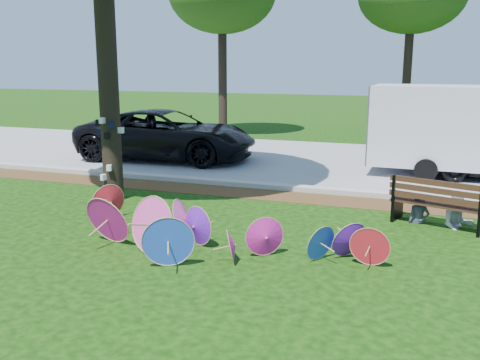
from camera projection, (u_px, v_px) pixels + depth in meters
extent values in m
plane|color=black|center=(169.00, 258.00, 8.52)|extent=(90.00, 90.00, 0.00)
cube|color=#472D16|center=(255.00, 194.00, 12.66)|extent=(90.00, 1.00, 0.01)
cube|color=#B7B5AD|center=(264.00, 185.00, 13.30)|extent=(90.00, 0.30, 0.12)
cube|color=gray|center=(301.00, 160.00, 17.13)|extent=(90.00, 8.00, 0.01)
cylinder|color=black|center=(107.00, 55.00, 11.53)|extent=(0.44, 0.44, 6.43)
cone|color=red|center=(109.00, 202.00, 10.58)|extent=(0.53, 0.71, 0.72)
cone|color=#C41C86|center=(110.00, 218.00, 9.12)|extent=(0.97, 0.59, 0.90)
cone|color=#C41C86|center=(233.00, 246.00, 8.29)|extent=(0.38, 0.57, 0.55)
cone|color=#E845A3|center=(155.00, 223.00, 8.74)|extent=(1.04, 0.68, 0.97)
cone|color=#651DBF|center=(196.00, 226.00, 9.03)|extent=(0.66, 0.39, 0.69)
cone|color=#651DBF|center=(351.00, 239.00, 8.43)|extent=(0.67, 0.67, 0.64)
cone|color=#E845A3|center=(184.00, 219.00, 9.35)|extent=(0.44, 0.80, 0.75)
cone|color=#C41C86|center=(266.00, 237.00, 8.52)|extent=(0.58, 0.46, 0.65)
cone|color=blue|center=(168.00, 241.00, 8.10)|extent=(0.82, 0.55, 0.82)
cone|color=red|center=(370.00, 246.00, 8.15)|extent=(0.64, 0.22, 0.64)
cone|color=blue|center=(319.00, 242.00, 8.38)|extent=(0.49, 0.61, 0.60)
cone|color=#539EEC|center=(103.00, 217.00, 9.60)|extent=(0.32, 0.66, 0.66)
imported|color=black|center=(167.00, 135.00, 17.06)|extent=(5.83, 2.93, 1.58)
cube|color=silver|center=(430.00, 125.00, 14.63)|extent=(3.11, 2.01, 2.75)
imported|color=#37404C|center=(420.00, 196.00, 10.27)|extent=(0.43, 0.32, 1.09)
imported|color=silver|center=(460.00, 194.00, 10.02)|extent=(0.75, 0.66, 1.29)
cylinder|color=black|center=(223.00, 76.00, 22.47)|extent=(0.36, 0.36, 5.00)
cylinder|color=black|center=(407.00, 76.00, 22.50)|extent=(0.36, 0.36, 5.00)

